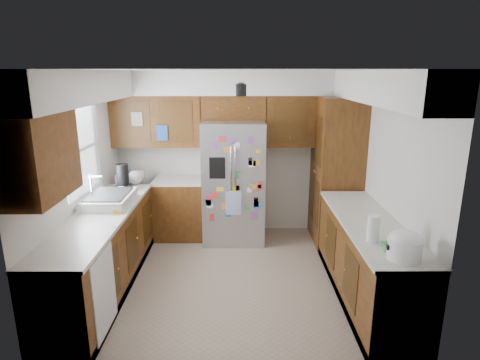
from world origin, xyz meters
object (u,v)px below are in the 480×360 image
Objects in this scene: rice_cooker at (405,245)px; paper_towel at (373,228)px; pantry at (336,171)px; fridge at (234,182)px.

paper_towel is (-0.15, 0.38, -0.00)m from rice_cooker.
rice_cooker is (-0.00, -2.53, -0.02)m from pantry.
pantry is 1.19× the size of fridge.
fridge is 6.98× the size of paper_towel.
fridge is (-1.50, 0.05, -0.17)m from pantry.
fridge reaches higher than rice_cooker.
fridge is at bearing 177.95° from pantry.
fridge is at bearing 120.13° from rice_cooker.
pantry is 1.51m from fridge.
pantry is 7.24× the size of rice_cooker.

